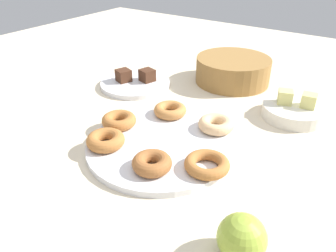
{
  "coord_description": "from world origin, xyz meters",
  "views": [
    {
      "loc": [
        0.37,
        -0.51,
        0.42
      ],
      "look_at": [
        0.0,
        0.03,
        0.04
      ],
      "focal_mm": 35.52,
      "sensor_mm": 36.0,
      "label": 1
    }
  ],
  "objects_px": {
    "donut_1": "(216,124)",
    "basket": "(233,70)",
    "donut_0": "(152,163)",
    "brownie_far": "(147,75)",
    "brownie_near": "(124,75)",
    "melon_chunk_left": "(285,97)",
    "donut_5": "(119,120)",
    "donut_3": "(207,164)",
    "fruit_bowl": "(294,111)",
    "donut_2": "(106,140)",
    "apple": "(242,238)",
    "melon_chunk_right": "(309,101)",
    "donut_plate": "(160,146)",
    "cake_plate": "(135,84)",
    "donut_4": "(170,110)"
  },
  "relations": [
    {
      "from": "donut_5",
      "to": "fruit_bowl",
      "type": "bearing_deg",
      "value": 43.4
    },
    {
      "from": "donut_0",
      "to": "donut_2",
      "type": "distance_m",
      "value": 0.14
    },
    {
      "from": "donut_3",
      "to": "fruit_bowl",
      "type": "height_order",
      "value": "donut_3"
    },
    {
      "from": "cake_plate",
      "to": "melon_chunk_right",
      "type": "relative_size",
      "value": 6.12
    },
    {
      "from": "donut_3",
      "to": "donut_4",
      "type": "relative_size",
      "value": 1.08
    },
    {
      "from": "donut_0",
      "to": "donut_4",
      "type": "bearing_deg",
      "value": 115.59
    },
    {
      "from": "donut_0",
      "to": "melon_chunk_right",
      "type": "distance_m",
      "value": 0.46
    },
    {
      "from": "brownie_near",
      "to": "basket",
      "type": "xyz_separation_m",
      "value": [
        0.27,
        0.22,
        0.01
      ]
    },
    {
      "from": "basket",
      "to": "fruit_bowl",
      "type": "xyz_separation_m",
      "value": [
        0.24,
        -0.13,
        -0.02
      ]
    },
    {
      "from": "brownie_far",
      "to": "donut_5",
      "type": "bearing_deg",
      "value": -65.91
    },
    {
      "from": "donut_3",
      "to": "basket",
      "type": "height_order",
      "value": "basket"
    },
    {
      "from": "donut_3",
      "to": "brownie_near",
      "type": "bearing_deg",
      "value": 150.29
    },
    {
      "from": "brownie_near",
      "to": "melon_chunk_left",
      "type": "xyz_separation_m",
      "value": [
        0.48,
        0.09,
        0.02
      ]
    },
    {
      "from": "melon_chunk_right",
      "to": "apple",
      "type": "distance_m",
      "value": 0.5
    },
    {
      "from": "brownie_far",
      "to": "melon_chunk_left",
      "type": "relative_size",
      "value": 1.15
    },
    {
      "from": "donut_4",
      "to": "melon_chunk_right",
      "type": "relative_size",
      "value": 2.35
    },
    {
      "from": "donut_3",
      "to": "fruit_bowl",
      "type": "bearing_deg",
      "value": 78.64
    },
    {
      "from": "donut_5",
      "to": "fruit_bowl",
      "type": "distance_m",
      "value": 0.46
    },
    {
      "from": "brownie_far",
      "to": "brownie_near",
      "type": "bearing_deg",
      "value": -143.97
    },
    {
      "from": "melon_chunk_left",
      "to": "donut_3",
      "type": "bearing_deg",
      "value": -96.74
    },
    {
      "from": "brownie_far",
      "to": "melon_chunk_left",
      "type": "height_order",
      "value": "melon_chunk_left"
    },
    {
      "from": "cake_plate",
      "to": "basket",
      "type": "height_order",
      "value": "basket"
    },
    {
      "from": "donut_4",
      "to": "melon_chunk_right",
      "type": "bearing_deg",
      "value": 35.9
    },
    {
      "from": "donut_4",
      "to": "melon_chunk_left",
      "type": "bearing_deg",
      "value": 40.35
    },
    {
      "from": "cake_plate",
      "to": "brownie_near",
      "type": "bearing_deg",
      "value": -153.43
    },
    {
      "from": "basket",
      "to": "donut_5",
      "type": "bearing_deg",
      "value": -101.94
    },
    {
      "from": "brownie_far",
      "to": "donut_2",
      "type": "bearing_deg",
      "value": -66.06
    },
    {
      "from": "donut_1",
      "to": "donut_0",
      "type": "bearing_deg",
      "value": -98.53
    },
    {
      "from": "brownie_far",
      "to": "basket",
      "type": "distance_m",
      "value": 0.28
    },
    {
      "from": "brownie_far",
      "to": "fruit_bowl",
      "type": "distance_m",
      "value": 0.45
    },
    {
      "from": "donut_2",
      "to": "melon_chunk_left",
      "type": "relative_size",
      "value": 2.37
    },
    {
      "from": "brownie_near",
      "to": "melon_chunk_right",
      "type": "xyz_separation_m",
      "value": [
        0.54,
        0.11,
        0.02
      ]
    },
    {
      "from": "melon_chunk_left",
      "to": "melon_chunk_right",
      "type": "bearing_deg",
      "value": 12.09
    },
    {
      "from": "donut_1",
      "to": "basket",
      "type": "relative_size",
      "value": 0.36
    },
    {
      "from": "donut_0",
      "to": "fruit_bowl",
      "type": "distance_m",
      "value": 0.44
    },
    {
      "from": "donut_0",
      "to": "brownie_far",
      "type": "xyz_separation_m",
      "value": [
        -0.29,
        0.36,
        0.0
      ]
    },
    {
      "from": "apple",
      "to": "donut_4",
      "type": "bearing_deg",
      "value": 138.38
    },
    {
      "from": "donut_2",
      "to": "melon_chunk_left",
      "type": "height_order",
      "value": "melon_chunk_left"
    },
    {
      "from": "donut_plate",
      "to": "donut_0",
      "type": "relative_size",
      "value": 4.14
    },
    {
      "from": "donut_5",
      "to": "brownie_near",
      "type": "bearing_deg",
      "value": 129.1
    },
    {
      "from": "cake_plate",
      "to": "brownie_near",
      "type": "distance_m",
      "value": 0.05
    },
    {
      "from": "donut_0",
      "to": "fruit_bowl",
      "type": "height_order",
      "value": "donut_0"
    },
    {
      "from": "basket",
      "to": "melon_chunk_left",
      "type": "relative_size",
      "value": 6.57
    },
    {
      "from": "donut_0",
      "to": "donut_1",
      "type": "bearing_deg",
      "value": 81.47
    },
    {
      "from": "donut_5",
      "to": "basket",
      "type": "bearing_deg",
      "value": 78.06
    },
    {
      "from": "fruit_bowl",
      "to": "apple",
      "type": "relative_size",
      "value": 2.2
    },
    {
      "from": "donut_1",
      "to": "donut_2",
      "type": "relative_size",
      "value": 1.0
    },
    {
      "from": "cake_plate",
      "to": "fruit_bowl",
      "type": "relative_size",
      "value": 1.35
    },
    {
      "from": "donut_2",
      "to": "apple",
      "type": "height_order",
      "value": "apple"
    },
    {
      "from": "donut_plate",
      "to": "apple",
      "type": "relative_size",
      "value": 4.49
    }
  ]
}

